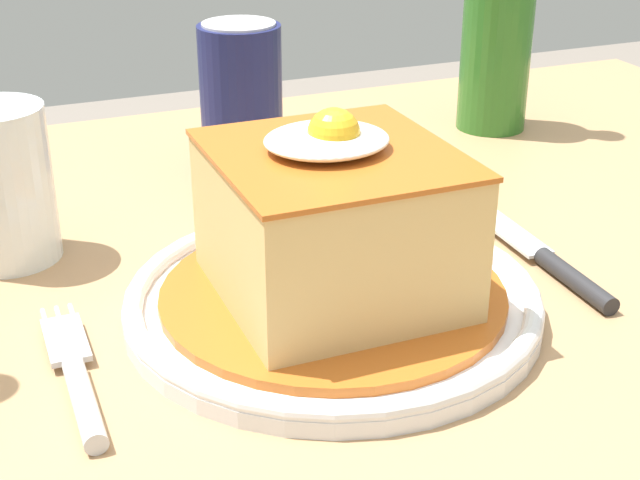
{
  "coord_description": "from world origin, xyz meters",
  "views": [
    {
      "loc": [
        -0.17,
        -0.48,
        1.03
      ],
      "look_at": [
        0.03,
        -0.01,
        0.79
      ],
      "focal_mm": 52.29,
      "sensor_mm": 36.0,
      "label": 1
    }
  ],
  "objects_px": {
    "fork": "(78,380)",
    "drinking_glass": "(2,195)",
    "beer_bottle_green": "(498,21)",
    "soda_can": "(241,100)",
    "knife": "(554,264)",
    "main_plate": "(333,300)"
  },
  "relations": [
    {
      "from": "fork",
      "to": "drinking_glass",
      "type": "xyz_separation_m",
      "value": [
        -0.02,
        0.18,
        0.04
      ]
    },
    {
      "from": "beer_bottle_green",
      "to": "soda_can",
      "type": "bearing_deg",
      "value": -174.38
    },
    {
      "from": "knife",
      "to": "drinking_glass",
      "type": "relative_size",
      "value": 1.58
    },
    {
      "from": "drinking_glass",
      "to": "soda_can",
      "type": "bearing_deg",
      "value": 25.09
    },
    {
      "from": "fork",
      "to": "drinking_glass",
      "type": "height_order",
      "value": "drinking_glass"
    },
    {
      "from": "fork",
      "to": "soda_can",
      "type": "xyz_separation_m",
      "value": [
        0.18,
        0.27,
        0.06
      ]
    },
    {
      "from": "beer_bottle_green",
      "to": "main_plate",
      "type": "bearing_deg",
      "value": -135.72
    },
    {
      "from": "fork",
      "to": "soda_can",
      "type": "height_order",
      "value": "soda_can"
    },
    {
      "from": "fork",
      "to": "knife",
      "type": "relative_size",
      "value": 0.85
    },
    {
      "from": "fork",
      "to": "beer_bottle_green",
      "type": "xyz_separation_m",
      "value": [
        0.43,
        0.29,
        0.09
      ]
    },
    {
      "from": "soda_can",
      "to": "beer_bottle_green",
      "type": "height_order",
      "value": "beer_bottle_green"
    },
    {
      "from": "knife",
      "to": "beer_bottle_green",
      "type": "distance_m",
      "value": 0.31
    },
    {
      "from": "main_plate",
      "to": "fork",
      "type": "bearing_deg",
      "value": -171.19
    },
    {
      "from": "soda_can",
      "to": "drinking_glass",
      "type": "distance_m",
      "value": 0.22
    },
    {
      "from": "fork",
      "to": "soda_can",
      "type": "distance_m",
      "value": 0.33
    },
    {
      "from": "main_plate",
      "to": "knife",
      "type": "bearing_deg",
      "value": -2.12
    },
    {
      "from": "fork",
      "to": "soda_can",
      "type": "bearing_deg",
      "value": 56.36
    },
    {
      "from": "soda_can",
      "to": "beer_bottle_green",
      "type": "bearing_deg",
      "value": 5.62
    },
    {
      "from": "knife",
      "to": "drinking_glass",
      "type": "bearing_deg",
      "value": 153.98
    },
    {
      "from": "fork",
      "to": "beer_bottle_green",
      "type": "bearing_deg",
      "value": 34.23
    },
    {
      "from": "drinking_glass",
      "to": "fork",
      "type": "bearing_deg",
      "value": -84.74
    },
    {
      "from": "soda_can",
      "to": "main_plate",
      "type": "bearing_deg",
      "value": -95.57
    }
  ]
}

